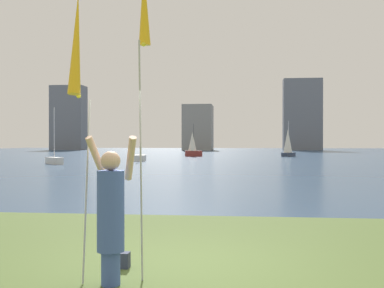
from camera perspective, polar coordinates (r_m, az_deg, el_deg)
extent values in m
cube|color=navy|center=(69.30, 5.44, -1.24)|extent=(120.00, 115.32, 0.12)
cube|color=#232D14|center=(11.79, 1.86, -8.80)|extent=(120.00, 0.70, 0.02)
cylinder|color=#3F59A5|center=(6.33, -9.82, -14.60)|extent=(0.25, 0.25, 0.43)
cylinder|color=#3F59A5|center=(6.18, -9.83, -7.99)|extent=(0.35, 0.35, 1.04)
sphere|color=#D1A889|center=(6.12, -9.83, -2.01)|extent=(0.25, 0.25, 0.25)
cylinder|color=#D1A889|center=(6.32, -11.44, -1.71)|extent=(0.25, 0.40, 0.60)
cylinder|color=#D1A889|center=(6.20, -7.46, -1.75)|extent=(0.25, 0.40, 0.60)
cylinder|color=#B2B2B7|center=(6.38, -12.66, -5.41)|extent=(0.02, 0.32, 2.40)
cone|color=yellow|center=(6.12, -13.85, 11.91)|extent=(0.16, 0.32, 1.33)
sphere|color=yellow|center=(6.10, -13.58, 5.69)|extent=(0.06, 0.06, 0.06)
cylinder|color=#B2B2B7|center=(6.16, -6.22, -2.21)|extent=(0.02, 0.21, 3.14)
cone|color=yellow|center=(6.63, -5.81, 16.40)|extent=(0.16, 0.22, 1.07)
sphere|color=yellow|center=(6.47, -5.87, 11.93)|extent=(0.06, 0.06, 0.06)
cube|color=#33384C|center=(7.14, -8.61, -13.73)|extent=(0.25, 0.17, 0.23)
cube|color=maroon|center=(56.93, 0.19, -1.17)|extent=(2.18, 1.38, 0.68)
cylinder|color=#47474C|center=(56.91, 0.19, 0.82)|extent=(0.06, 0.06, 3.27)
cone|color=silver|center=(56.90, 0.04, 0.32)|extent=(1.19, 1.19, 2.27)
cube|color=#333D51|center=(58.01, 11.60, -1.26)|extent=(1.84, 2.21, 0.47)
cylinder|color=silver|center=(57.99, 11.61, 0.86)|extent=(0.06, 0.06, 3.82)
cone|color=silver|center=(57.85, 11.53, 0.37)|extent=(1.47, 1.47, 2.82)
cube|color=white|center=(43.74, -6.33, -1.71)|extent=(1.16, 1.81, 0.57)
cylinder|color=silver|center=(43.72, -6.33, 1.40)|extent=(0.06, 0.06, 4.18)
cube|color=silver|center=(39.41, -16.35, -1.96)|extent=(2.08, 2.10, 0.55)
cylinder|color=silver|center=(39.39, -16.35, 1.37)|extent=(0.07, 0.07, 4.02)
cube|color=slate|center=(103.56, -14.73, 3.07)|extent=(6.95, 4.20, 13.59)
cube|color=gray|center=(96.75, 0.74, 1.99)|extent=(5.96, 6.86, 9.26)
cube|color=slate|center=(98.29, 13.22, 3.49)|extent=(7.69, 3.29, 14.50)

